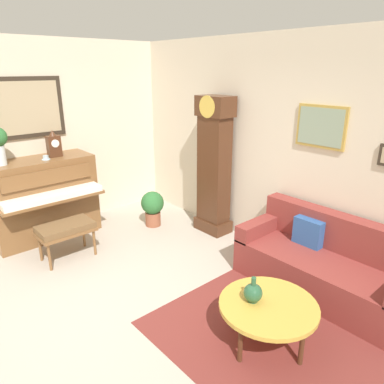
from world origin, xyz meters
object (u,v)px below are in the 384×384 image
(teacup, at_px, (46,158))
(green_jug, at_px, (253,293))
(piano_bench, at_px, (66,229))
(piano, at_px, (44,198))
(grandfather_clock, at_px, (214,170))
(coffee_table, at_px, (268,307))
(potted_plant, at_px, (153,206))
(couch, at_px, (325,265))
(mantel_clock, at_px, (54,145))

(teacup, relative_size, green_jug, 0.48)
(green_jug, bearing_deg, piano_bench, -165.95)
(piano, xyz_separation_m, teacup, (0.10, 0.07, 0.60))
(grandfather_clock, xyz_separation_m, coffee_table, (2.03, -1.32, -0.59))
(grandfather_clock, relative_size, coffee_table, 2.31)
(piano, relative_size, coffee_table, 1.64)
(grandfather_clock, bearing_deg, piano, -126.84)
(green_jug, height_order, potted_plant, green_jug)
(grandfather_clock, distance_m, teacup, 2.37)
(teacup, bearing_deg, piano, -142.58)
(grandfather_clock, bearing_deg, coffee_table, -32.98)
(couch, relative_size, potted_plant, 3.39)
(couch, bearing_deg, mantel_clock, -155.42)
(piano_bench, bearing_deg, potted_plant, 94.11)
(piano, relative_size, grandfather_clock, 0.71)
(piano, relative_size, couch, 0.76)
(couch, bearing_deg, coffee_table, -85.87)
(grandfather_clock, bearing_deg, piano_bench, -107.84)
(piano, height_order, green_jug, piano)
(green_jug, bearing_deg, teacup, -171.06)
(grandfather_clock, distance_m, coffee_table, 2.49)
(mantel_clock, height_order, teacup, mantel_clock)
(couch, height_order, potted_plant, couch)
(piano_bench, bearing_deg, piano, 176.65)
(teacup, relative_size, potted_plant, 0.21)
(couch, relative_size, teacup, 16.38)
(piano, bearing_deg, potted_plant, 62.43)
(coffee_table, bearing_deg, potted_plant, 165.36)
(piano_bench, height_order, potted_plant, potted_plant)
(green_jug, bearing_deg, coffee_table, 31.13)
(mantel_clock, bearing_deg, piano, -90.41)
(couch, height_order, green_jug, couch)
(couch, xyz_separation_m, green_jug, (-0.04, -1.22, 0.18))
(couch, relative_size, green_jug, 7.92)
(grandfather_clock, relative_size, potted_plant, 3.62)
(piano, relative_size, mantel_clock, 3.79)
(teacup, height_order, potted_plant, teacup)
(piano_bench, relative_size, potted_plant, 1.25)
(teacup, bearing_deg, coffee_table, 9.83)
(coffee_table, relative_size, teacup, 7.59)
(grandfather_clock, distance_m, mantel_clock, 2.32)
(piano_bench, height_order, grandfather_clock, grandfather_clock)
(piano, xyz_separation_m, couch, (3.43, 1.81, -0.28))
(piano_bench, height_order, teacup, teacup)
(piano, height_order, potted_plant, piano)
(coffee_table, distance_m, green_jug, 0.18)
(piano, relative_size, potted_plant, 2.57)
(coffee_table, relative_size, green_jug, 3.67)
(teacup, xyz_separation_m, green_jug, (3.29, 0.52, -0.71))
(potted_plant, bearing_deg, piano_bench, -85.89)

